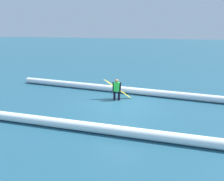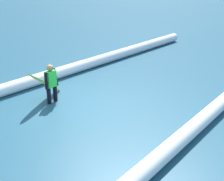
{
  "view_description": "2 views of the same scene",
  "coord_description": "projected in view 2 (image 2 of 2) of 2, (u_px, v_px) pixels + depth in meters",
  "views": [
    {
      "loc": [
        -3.47,
        11.77,
        4.22
      ],
      "look_at": [
        0.06,
        1.35,
        1.2
      ],
      "focal_mm": 36.23,
      "sensor_mm": 36.0,
      "label": 1
    },
    {
      "loc": [
        6.57,
        7.03,
        4.52
      ],
      "look_at": [
        0.32,
        1.67,
        1.04
      ],
      "focal_mm": 51.66,
      "sensor_mm": 36.0,
      "label": 2
    }
  ],
  "objects": [
    {
      "name": "surfboard",
      "position": [
        45.0,
        83.0,
        10.63
      ],
      "size": [
        1.77,
        0.82,
        1.28
      ],
      "color": "yellow",
      "rests_on": "ground_plane"
    },
    {
      "name": "wave_crest_foreground",
      "position": [
        42.0,
        78.0,
        12.17
      ],
      "size": [
        17.99,
        1.28,
        0.44
      ],
      "primitive_type": "cylinder",
      "rotation": [
        0.0,
        1.57,
        -0.05
      ],
      "color": "white",
      "rests_on": "ground_plane"
    },
    {
      "name": "ground_plane",
      "position": [
        80.0,
        104.0,
        10.57
      ],
      "size": [
        173.84,
        173.84,
        0.0
      ],
      "primitive_type": "plane",
      "color": "#215166"
    },
    {
      "name": "wave_crest_midground",
      "position": [
        173.0,
        146.0,
        7.87
      ],
      "size": [
        15.79,
        1.0,
        0.42
      ],
      "primitive_type": "cylinder",
      "rotation": [
        0.0,
        1.57,
        0.04
      ],
      "color": "white",
      "rests_on": "ground_plane"
    },
    {
      "name": "surfer",
      "position": [
        51.0,
        82.0,
        10.42
      ],
      "size": [
        0.52,
        0.23,
        1.31
      ],
      "rotation": [
        0.0,
        0.0,
        3.23
      ],
      "color": "black",
      "rests_on": "ground_plane"
    }
  ]
}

